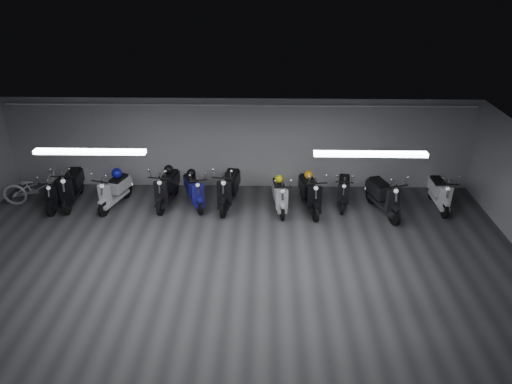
{
  "coord_description": "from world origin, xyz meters",
  "views": [
    {
      "loc": [
        0.78,
        -8.47,
        6.6
      ],
      "look_at": [
        0.54,
        2.5,
        1.05
      ],
      "focal_mm": 33.61,
      "sensor_mm": 36.0,
      "label": 1
    }
  ],
  "objects_px": {
    "scooter_6": "(280,191)",
    "bicycle": "(36,185)",
    "helmet_0": "(279,179)",
    "helmet_4": "(117,173)",
    "scooter_8": "(344,186)",
    "helmet_2": "(169,169)",
    "scooter_2": "(113,186)",
    "scooter_5": "(229,183)",
    "scooter_10": "(441,188)",
    "scooter_1": "(71,181)",
    "scooter_0": "(58,188)",
    "scooter_3": "(167,183)",
    "scooter_9": "(384,191)",
    "scooter_4": "(194,185)",
    "scooter_7": "(310,188)",
    "helmet_1": "(191,173)",
    "helmet_3": "(309,175)"
  },
  "relations": [
    {
      "from": "scooter_9",
      "to": "helmet_1",
      "type": "distance_m",
      "value": 5.43
    },
    {
      "from": "helmet_4",
      "to": "scooter_8",
      "type": "bearing_deg",
      "value": 0.01
    },
    {
      "from": "scooter_0",
      "to": "scooter_9",
      "type": "bearing_deg",
      "value": 3.44
    },
    {
      "from": "scooter_5",
      "to": "scooter_7",
      "type": "xyz_separation_m",
      "value": [
        2.29,
        -0.2,
        -0.03
      ]
    },
    {
      "from": "helmet_2",
      "to": "scooter_0",
      "type": "bearing_deg",
      "value": -171.43
    },
    {
      "from": "scooter_10",
      "to": "helmet_4",
      "type": "bearing_deg",
      "value": 178.98
    },
    {
      "from": "scooter_1",
      "to": "scooter_7",
      "type": "xyz_separation_m",
      "value": [
        6.82,
        -0.25,
        -0.02
      ]
    },
    {
      "from": "scooter_1",
      "to": "helmet_2",
      "type": "distance_m",
      "value": 2.82
    },
    {
      "from": "scooter_3",
      "to": "scooter_9",
      "type": "height_order",
      "value": "scooter_9"
    },
    {
      "from": "scooter_5",
      "to": "helmet_4",
      "type": "bearing_deg",
      "value": -172.94
    },
    {
      "from": "helmet_1",
      "to": "helmet_2",
      "type": "relative_size",
      "value": 0.97
    },
    {
      "from": "helmet_1",
      "to": "helmet_2",
      "type": "height_order",
      "value": "helmet_2"
    },
    {
      "from": "scooter_8",
      "to": "scooter_5",
      "type": "bearing_deg",
      "value": -168.25
    },
    {
      "from": "helmet_0",
      "to": "helmet_2",
      "type": "distance_m",
      "value": 3.17
    },
    {
      "from": "helmet_4",
      "to": "helmet_2",
      "type": "bearing_deg",
      "value": 7.25
    },
    {
      "from": "scooter_2",
      "to": "scooter_5",
      "type": "height_order",
      "value": "scooter_5"
    },
    {
      "from": "scooter_0",
      "to": "scooter_2",
      "type": "relative_size",
      "value": 0.93
    },
    {
      "from": "scooter_6",
      "to": "scooter_10",
      "type": "height_order",
      "value": "scooter_10"
    },
    {
      "from": "scooter_4",
      "to": "helmet_3",
      "type": "relative_size",
      "value": 7.22
    },
    {
      "from": "helmet_1",
      "to": "scooter_3",
      "type": "bearing_deg",
      "value": -164.74
    },
    {
      "from": "scooter_7",
      "to": "bicycle",
      "type": "bearing_deg",
      "value": 168.44
    },
    {
      "from": "scooter_1",
      "to": "helmet_4",
      "type": "xyz_separation_m",
      "value": [
        1.34,
        0.07,
        0.23
      ]
    },
    {
      "from": "scooter_3",
      "to": "helmet_0",
      "type": "xyz_separation_m",
      "value": [
        3.19,
        -0.05,
        0.18
      ]
    },
    {
      "from": "scooter_0",
      "to": "scooter_10",
      "type": "height_order",
      "value": "scooter_10"
    },
    {
      "from": "scooter_6",
      "to": "bicycle",
      "type": "distance_m",
      "value": 6.97
    },
    {
      "from": "scooter_8",
      "to": "helmet_2",
      "type": "bearing_deg",
      "value": -172.58
    },
    {
      "from": "scooter_5",
      "to": "helmet_2",
      "type": "distance_m",
      "value": 1.78
    },
    {
      "from": "scooter_8",
      "to": "bicycle",
      "type": "distance_m",
      "value": 8.8
    },
    {
      "from": "scooter_0",
      "to": "bicycle",
      "type": "height_order",
      "value": "bicycle"
    },
    {
      "from": "scooter_7",
      "to": "scooter_9",
      "type": "xyz_separation_m",
      "value": [
        2.02,
        -0.15,
        0.0
      ]
    },
    {
      "from": "scooter_1",
      "to": "scooter_6",
      "type": "relative_size",
      "value": 1.17
    },
    {
      "from": "helmet_4",
      "to": "bicycle",
      "type": "bearing_deg",
      "value": -177.45
    },
    {
      "from": "scooter_4",
      "to": "bicycle",
      "type": "height_order",
      "value": "scooter_4"
    },
    {
      "from": "scooter_6",
      "to": "scooter_9",
      "type": "height_order",
      "value": "scooter_9"
    },
    {
      "from": "scooter_2",
      "to": "scooter_8",
      "type": "relative_size",
      "value": 1.07
    },
    {
      "from": "helmet_2",
      "to": "scooter_10",
      "type": "bearing_deg",
      "value": -2.25
    },
    {
      "from": "scooter_3",
      "to": "scooter_9",
      "type": "bearing_deg",
      "value": 4.36
    },
    {
      "from": "helmet_0",
      "to": "helmet_4",
      "type": "bearing_deg",
      "value": 178.52
    },
    {
      "from": "helmet_0",
      "to": "helmet_4",
      "type": "relative_size",
      "value": 0.79
    },
    {
      "from": "scooter_7",
      "to": "helmet_1",
      "type": "height_order",
      "value": "scooter_7"
    },
    {
      "from": "helmet_0",
      "to": "helmet_4",
      "type": "distance_m",
      "value": 4.61
    },
    {
      "from": "scooter_2",
      "to": "scooter_5",
      "type": "distance_m",
      "value": 3.26
    },
    {
      "from": "scooter_6",
      "to": "scooter_10",
      "type": "bearing_deg",
      "value": -3.64
    },
    {
      "from": "scooter_0",
      "to": "helmet_2",
      "type": "distance_m",
      "value": 3.15
    },
    {
      "from": "scooter_4",
      "to": "helmet_1",
      "type": "height_order",
      "value": "scooter_4"
    },
    {
      "from": "scooter_10",
      "to": "helmet_0",
      "type": "bearing_deg",
      "value": 179.72
    },
    {
      "from": "scooter_1",
      "to": "bicycle",
      "type": "relative_size",
      "value": 1.01
    },
    {
      "from": "scooter_3",
      "to": "helmet_4",
      "type": "relative_size",
      "value": 6.41
    },
    {
      "from": "scooter_8",
      "to": "scooter_9",
      "type": "relative_size",
      "value": 0.86
    },
    {
      "from": "bicycle",
      "to": "scooter_5",
      "type": "bearing_deg",
      "value": -98.23
    }
  ]
}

